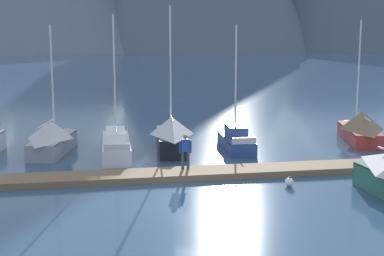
# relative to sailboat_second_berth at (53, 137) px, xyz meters

# --- Properties ---
(ground_plane) EXTENTS (700.00, 700.00, 0.00)m
(ground_plane) POSITION_rel_sailboat_second_berth_xyz_m (7.50, -10.13, -0.89)
(ground_plane) COLOR #2D4C6B
(dock) EXTENTS (26.01, 4.00, 0.30)m
(dock) POSITION_rel_sailboat_second_berth_xyz_m (7.50, -6.13, -0.74)
(dock) COLOR brown
(dock) RESTS_ON ground
(sailboat_second_berth) EXTENTS (2.40, 6.56, 7.18)m
(sailboat_second_berth) POSITION_rel_sailboat_second_berth_xyz_m (0.00, 0.00, 0.00)
(sailboat_second_berth) COLOR #93939E
(sailboat_second_berth) RESTS_ON ground
(sailboat_mid_dock_port) EXTENTS (1.79, 7.52, 7.75)m
(sailboat_mid_dock_port) POSITION_rel_sailboat_second_berth_xyz_m (3.53, -0.52, -0.32)
(sailboat_mid_dock_port) COLOR silver
(sailboat_mid_dock_port) RESTS_ON ground
(sailboat_mid_dock_starboard) EXTENTS (1.84, 6.17, 8.25)m
(sailboat_mid_dock_starboard) POSITION_rel_sailboat_second_berth_xyz_m (6.70, -0.17, 0.09)
(sailboat_mid_dock_starboard) COLOR black
(sailboat_mid_dock_starboard) RESTS_ON ground
(sailboat_far_berth) EXTENTS (1.59, 5.42, 7.19)m
(sailboat_far_berth) POSITION_rel_sailboat_second_berth_xyz_m (10.49, 0.14, -0.34)
(sailboat_far_berth) COLOR navy
(sailboat_far_berth) RESTS_ON ground
(sailboat_end_of_dock) EXTENTS (2.70, 6.94, 7.52)m
(sailboat_end_of_dock) POSITION_rel_sailboat_second_berth_xyz_m (18.62, 1.54, 0.03)
(sailboat_end_of_dock) COLOR #B2332D
(sailboat_end_of_dock) RESTS_ON ground
(person_on_dock) EXTENTS (0.59, 0.23, 1.69)m
(person_on_dock) POSITION_rel_sailboat_second_berth_xyz_m (7.01, -5.83, 0.37)
(person_on_dock) COLOR #384256
(person_on_dock) RESTS_ON dock
(mooring_buoy_channel_marker) EXTENTS (0.40, 0.40, 0.48)m
(mooring_buoy_channel_marker) POSITION_rel_sailboat_second_berth_xyz_m (11.44, -8.32, -0.69)
(mooring_buoy_channel_marker) COLOR white
(mooring_buoy_channel_marker) RESTS_ON ground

